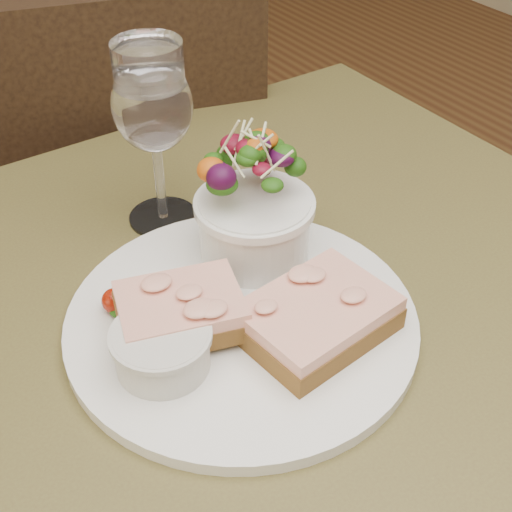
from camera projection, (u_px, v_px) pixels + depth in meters
cafe_table at (275, 414)px, 0.67m from camera, size 0.80×0.80×0.75m
chair_far at (126, 294)px, 1.33m from camera, size 0.52×0.52×0.90m
dinner_plate at (242, 321)px, 0.61m from camera, size 0.30×0.30×0.01m
sandwich_front at (317, 317)px, 0.58m from camera, size 0.13×0.10×0.03m
sandwich_back at (181, 311)px, 0.58m from camera, size 0.12×0.10×0.03m
ramekin at (162, 347)px, 0.55m from camera, size 0.07×0.07×0.04m
salad_bowl at (254, 202)px, 0.63m from camera, size 0.10×0.10×0.13m
garnish at (122, 295)px, 0.61m from camera, size 0.05×0.04×0.02m
wine_glass at (153, 111)px, 0.66m from camera, size 0.08×0.08×0.18m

